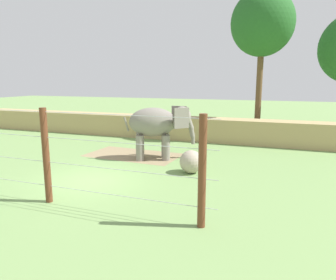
{
  "coord_description": "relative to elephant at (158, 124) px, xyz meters",
  "views": [
    {
      "loc": [
        7.76,
        -11.18,
        4.36
      ],
      "look_at": [
        2.42,
        3.27,
        1.4
      ],
      "focal_mm": 33.43,
      "sensor_mm": 36.0,
      "label": 1
    }
  ],
  "objects": [
    {
      "name": "embankment_wall",
      "position": [
        -1.31,
        6.19,
        -1.12
      ],
      "size": [
        36.0,
        1.8,
        1.66
      ],
      "primitive_type": "cube",
      "color": "tan",
      "rests_on": "ground"
    },
    {
      "name": "dirt_patch",
      "position": [
        -1.73,
        0.28,
        -1.94
      ],
      "size": [
        5.61,
        3.34,
        0.01
      ],
      "primitive_type": "cube",
      "rotation": [
        0.0,
        0.0,
        -0.06
      ],
      "color": "#937F5B",
      "rests_on": "ground"
    },
    {
      "name": "elephant",
      "position": [
        0.0,
        0.0,
        0.0
      ],
      "size": [
        3.69,
        2.53,
        2.94
      ],
      "color": "gray",
      "rests_on": "ground"
    },
    {
      "name": "tree_far_left",
      "position": [
        4.64,
        8.46,
        6.36
      ],
      "size": [
        4.48,
        4.48,
        10.72
      ],
      "color": "brown",
      "rests_on": "ground"
    },
    {
      "name": "cable_fence",
      "position": [
        -1.32,
        -7.29,
        -0.23
      ],
      "size": [
        12.3,
        0.24,
        3.43
      ],
      "color": "brown",
      "rests_on": "ground"
    },
    {
      "name": "ground_plane",
      "position": [
        -1.31,
        -4.71,
        -1.95
      ],
      "size": [
        120.0,
        120.0,
        0.0
      ],
      "primitive_type": "plane",
      "color": "#759956"
    },
    {
      "name": "enrichment_ball",
      "position": [
        2.5,
        -2.03,
        -1.4
      ],
      "size": [
        1.1,
        1.1,
        1.1
      ],
      "primitive_type": "sphere",
      "color": "tan",
      "rests_on": "ground"
    }
  ]
}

